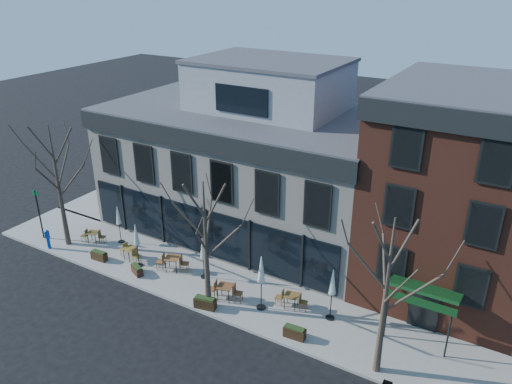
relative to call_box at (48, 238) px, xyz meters
The scene contains 24 objects.
ground 10.03m from the call_box, 24.85° to the left, with size 120.00×120.00×0.00m, color black.
sidewalk_front 12.51m from the call_box, ahead, with size 33.50×4.70×0.15m, color gray.
sidewalk_side 10.46m from the call_box, 102.08° to the left, with size 4.50×12.00×0.15m, color gray.
corner_building 13.58m from the call_box, 45.40° to the left, with size 18.39×10.39×11.10m.
red_brick_building 24.37m from the call_box, 22.59° to the left, with size 8.20×11.78×11.18m.
tree_corner 3.58m from the call_box, 59.78° to the left, with size 3.93×3.98×7.92m.
tree_mid 12.43m from the call_box, ahead, with size 3.50×3.55×7.04m.
tree_right 21.32m from the call_box, ahead, with size 3.72×3.77×7.48m.
sign_pole 2.01m from the call_box, 153.96° to the left, with size 0.50×0.10×3.40m.
call_box is the anchor object (origin of this frame).
cafe_set_0 2.70m from the call_box, 47.49° to the left, with size 1.67×0.99×0.86m.
cafe_set_1 5.57m from the call_box, 17.34° to the left, with size 1.78×0.82×0.91m.
cafe_set_2 8.54m from the call_box, 13.52° to the left, with size 2.00×1.18×1.03m.
cafe_set_4 12.56m from the call_box, ahead, with size 1.99×0.97×1.02m.
cafe_set_5 16.01m from the call_box, ahead, with size 1.79×0.81×0.92m.
umbrella_0 4.52m from the call_box, 41.05° to the left, with size 0.40×0.40×2.52m.
umbrella_1 6.52m from the call_box, 12.31° to the left, with size 0.44×0.44×2.73m.
umbrella_2 10.62m from the call_box, 12.62° to the left, with size 0.40×0.40×2.52m.
umbrella_3 14.69m from the call_box, ahead, with size 0.50×0.50×3.10m.
umbrella_4 18.17m from the call_box, ahead, with size 0.46×0.46×2.86m.
planter_0 3.82m from the call_box, ahead, with size 1.05×0.47×0.57m.
planter_1 6.82m from the call_box, ahead, with size 1.01×0.74×0.53m.
planter_2 12.04m from the call_box, ahead, with size 1.21×0.66×0.64m.
planter_3 17.04m from the call_box, ahead, with size 1.08×0.49×0.59m.
Camera 1 is at (16.00, -21.06, 16.18)m, focal length 35.00 mm.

